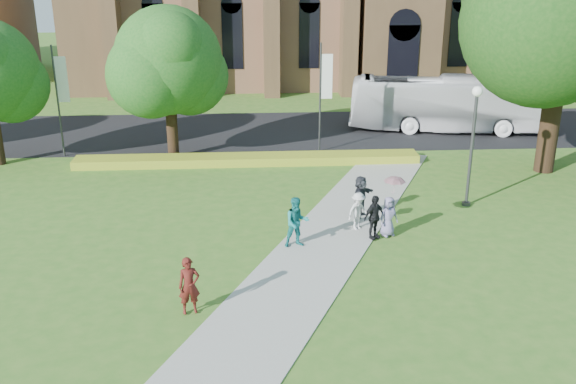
{
  "coord_description": "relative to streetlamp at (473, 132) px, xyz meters",
  "views": [
    {
      "loc": [
        -1.98,
        -19.12,
        10.12
      ],
      "look_at": [
        -0.46,
        4.29,
        1.6
      ],
      "focal_mm": 40.0,
      "sensor_mm": 36.0,
      "label": 1
    }
  ],
  "objects": [
    {
      "name": "pedestrian_0",
      "position": [
        -11.33,
        -8.41,
        -2.36
      ],
      "size": [
        0.74,
        0.58,
        1.8
      ],
      "primitive_type": "imported",
      "rotation": [
        0.0,
        0.0,
        0.25
      ],
      "color": "#4D1611",
      "rests_on": "footpath"
    },
    {
      "name": "footpath",
      "position": [
        -7.5,
        -5.5,
        -3.28
      ],
      "size": [
        15.58,
        28.54,
        0.04
      ],
      "primitive_type": "cube",
      "rotation": [
        0.0,
        0.0,
        -0.44
      ],
      "color": "#B2B2A8",
      "rests_on": "ground"
    },
    {
      "name": "road",
      "position": [
        -7.5,
        13.5,
        -3.29
      ],
      "size": [
        160.0,
        10.0,
        0.02
      ],
      "primitive_type": "cube",
      "color": "black",
      "rests_on": "ground"
    },
    {
      "name": "flower_hedge",
      "position": [
        -9.5,
        6.7,
        -3.07
      ],
      "size": [
        18.0,
        1.4,
        0.45
      ],
      "primitive_type": "cube",
      "color": "gold",
      "rests_on": "ground"
    },
    {
      "name": "large_tree",
      "position": [
        5.5,
        4.5,
        5.07
      ],
      "size": [
        9.6,
        9.6,
        13.2
      ],
      "color": "#332114",
      "rests_on": "ground"
    },
    {
      "name": "street_tree_1",
      "position": [
        -13.5,
        8.0,
        1.93
      ],
      "size": [
        5.6,
        5.6,
        8.05
      ],
      "color": "#332114",
      "rests_on": "ground"
    },
    {
      "name": "streetlamp",
      "position": [
        0.0,
        0.0,
        0.0
      ],
      "size": [
        0.44,
        0.44,
        5.24
      ],
      "color": "#38383D",
      "rests_on": "ground"
    },
    {
      "name": "pedestrian_1",
      "position": [
        -7.74,
        -3.85,
        -2.29
      ],
      "size": [
        1.05,
        0.88,
        1.92
      ],
      "primitive_type": "imported",
      "rotation": [
        0.0,
        0.0,
        0.18
      ],
      "color": "#177273",
      "rests_on": "footpath"
    },
    {
      "name": "parasol",
      "position": [
        -3.96,
        -2.98,
        -1.33
      ],
      "size": [
        0.81,
        0.81,
        0.7
      ],
      "primitive_type": "imported",
      "rotation": [
        0.0,
        0.0,
        -0.02
      ],
      "color": "#C68C99",
      "rests_on": "pedestrian_4"
    },
    {
      "name": "pedestrian_2",
      "position": [
        -5.2,
        -2.38,
        -2.5
      ],
      "size": [
        1.13,
        0.99,
        1.52
      ],
      "primitive_type": "imported",
      "rotation": [
        0.0,
        0.0,
        0.55
      ],
      "color": "silver",
      "rests_on": "footpath"
    },
    {
      "name": "ground",
      "position": [
        -7.5,
        -6.5,
        -3.3
      ],
      "size": [
        160.0,
        160.0,
        0.0
      ],
      "primitive_type": "plane",
      "color": "#376C20",
      "rests_on": "ground"
    },
    {
      "name": "banner_pole_0",
      "position": [
        -5.39,
        8.7,
        0.09
      ],
      "size": [
        0.7,
        0.1,
        6.0
      ],
      "color": "#38383D",
      "rests_on": "ground"
    },
    {
      "name": "tour_coach",
      "position": [
        2.97,
        12.82,
        -1.58
      ],
      "size": [
        12.48,
        4.98,
        3.39
      ],
      "primitive_type": "imported",
      "rotation": [
        0.0,
        0.0,
        1.39
      ],
      "color": "silver",
      "rests_on": "road"
    },
    {
      "name": "pedestrian_5",
      "position": [
        -4.88,
        -1.08,
        -2.38
      ],
      "size": [
        1.34,
        1.65,
        1.76
      ],
      "primitive_type": "imported",
      "rotation": [
        0.0,
        0.0,
        0.98
      ],
      "color": "#2A2C33",
      "rests_on": "footpath"
    },
    {
      "name": "pedestrian_3",
      "position": [
        -4.75,
        -3.31,
        -2.39
      ],
      "size": [
        1.08,
        0.92,
        1.73
      ],
      "primitive_type": "imported",
      "rotation": [
        0.0,
        0.0,
        0.6
      ],
      "color": "black",
      "rests_on": "footpath"
    },
    {
      "name": "banner_pole_1",
      "position": [
        -19.39,
        8.7,
        0.09
      ],
      "size": [
        0.7,
        0.1,
        6.0
      ],
      "color": "#38383D",
      "rests_on": "ground"
    },
    {
      "name": "pedestrian_4",
      "position": [
        -4.14,
        -3.08,
        -2.47
      ],
      "size": [
        0.9,
        0.75,
        1.57
      ],
      "primitive_type": "imported",
      "rotation": [
        0.0,
        0.0,
        0.38
      ],
      "color": "slate",
      "rests_on": "footpath"
    }
  ]
}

